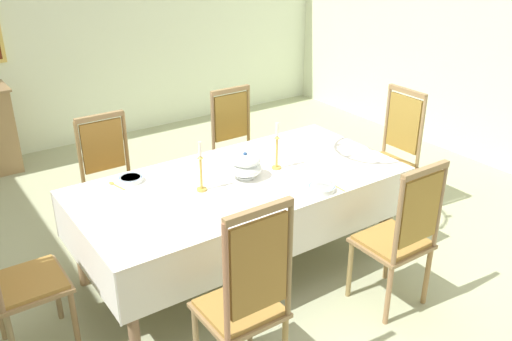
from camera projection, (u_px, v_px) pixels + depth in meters
ground at (255, 279)px, 4.16m from camera, size 6.53×6.90×0.04m
back_wall at (76, 3)px, 6.09m from camera, size 6.53×0.08×3.21m
dining_table at (241, 188)px, 4.00m from camera, size 2.35×1.15×0.75m
tablecloth at (241, 190)px, 4.00m from camera, size 2.37×1.17×0.36m
chair_south_a at (246, 297)px, 2.98m from camera, size 0.44×0.42×1.20m
chair_north_a at (112, 178)px, 4.47m from camera, size 0.44×0.42×1.05m
chair_south_b at (401, 235)px, 3.63m from camera, size 0.44×0.42×1.09m
chair_north_b at (239, 145)px, 5.10m from camera, size 0.44×0.42×1.06m
chair_head_west at (14, 271)px, 3.21m from camera, size 0.42×0.44×1.17m
chair_head_east at (391, 153)px, 4.86m from camera, size 0.42×0.44×1.14m
soup_tureen at (245, 165)px, 3.95m from camera, size 0.24×0.24×0.20m
candlestick_west at (201, 171)px, 3.74m from camera, size 0.07×0.07×0.36m
candlestick_east at (277, 150)px, 4.07m from camera, size 0.07×0.07×0.36m
bowl_near_left at (131, 179)px, 3.91m from camera, size 0.17×0.17×0.04m
bowl_near_right at (322, 188)px, 3.79m from camera, size 0.19×0.19×0.04m
spoon_primary at (113, 184)px, 3.88m from camera, size 0.06×0.17×0.01m
spoon_secondary at (332, 184)px, 3.88m from camera, size 0.03×0.18×0.01m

